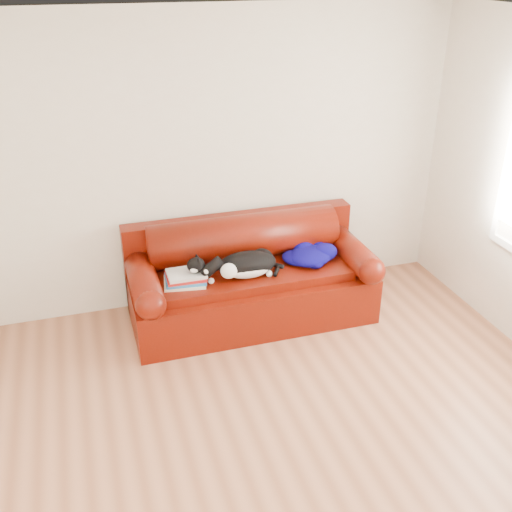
{
  "coord_description": "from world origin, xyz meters",
  "views": [
    {
      "loc": [
        -1.07,
        -2.9,
        2.92
      ],
      "look_at": [
        0.25,
        1.35,
        0.68
      ],
      "focal_mm": 42.0,
      "sensor_mm": 36.0,
      "label": 1
    }
  ],
  "objects_px": {
    "book_stack": "(185,278)",
    "blanket": "(310,254)",
    "cat": "(247,265)",
    "sofa_base": "(251,293)"
  },
  "relations": [
    {
      "from": "sofa_base",
      "to": "cat",
      "type": "xyz_separation_m",
      "value": [
        -0.08,
        -0.13,
        0.36
      ]
    },
    {
      "from": "blanket",
      "to": "book_stack",
      "type": "bearing_deg",
      "value": -176.42
    },
    {
      "from": "sofa_base",
      "to": "blanket",
      "type": "xyz_separation_m",
      "value": [
        0.53,
        -0.04,
        0.33
      ]
    },
    {
      "from": "book_stack",
      "to": "cat",
      "type": "distance_m",
      "value": 0.52
    },
    {
      "from": "book_stack",
      "to": "cat",
      "type": "height_order",
      "value": "cat"
    },
    {
      "from": "blanket",
      "to": "cat",
      "type": "bearing_deg",
      "value": -171.12
    },
    {
      "from": "book_stack",
      "to": "cat",
      "type": "xyz_separation_m",
      "value": [
        0.52,
        -0.02,
        0.05
      ]
    },
    {
      "from": "sofa_base",
      "to": "book_stack",
      "type": "height_order",
      "value": "book_stack"
    },
    {
      "from": "book_stack",
      "to": "blanket",
      "type": "distance_m",
      "value": 1.13
    },
    {
      "from": "cat",
      "to": "blanket",
      "type": "xyz_separation_m",
      "value": [
        0.61,
        0.1,
        -0.04
      ]
    }
  ]
}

